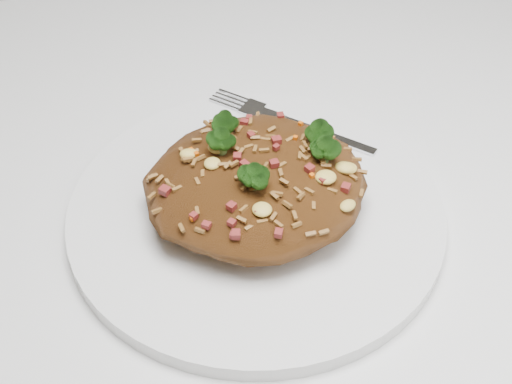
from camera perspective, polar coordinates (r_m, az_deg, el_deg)
The scene contains 4 objects.
dining_table at distance 0.66m, azimuth 9.20°, elevation -6.35°, with size 1.20×0.80×0.75m.
plate at distance 0.56m, azimuth 0.00°, elevation -1.59°, with size 0.30×0.30×0.01m, color white.
fried_rice at distance 0.54m, azimuth 0.03°, elevation 1.28°, with size 0.17×0.15×0.07m.
fork at distance 0.63m, azimuth 3.46°, elevation 5.37°, with size 0.13×0.12×0.00m.
Camera 1 is at (-0.19, -0.38, 1.16)m, focal length 50.00 mm.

